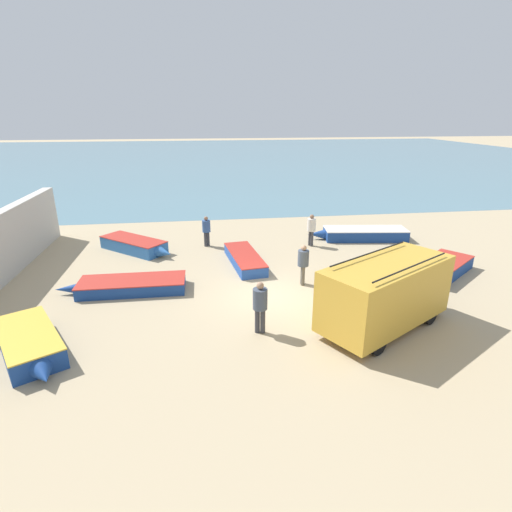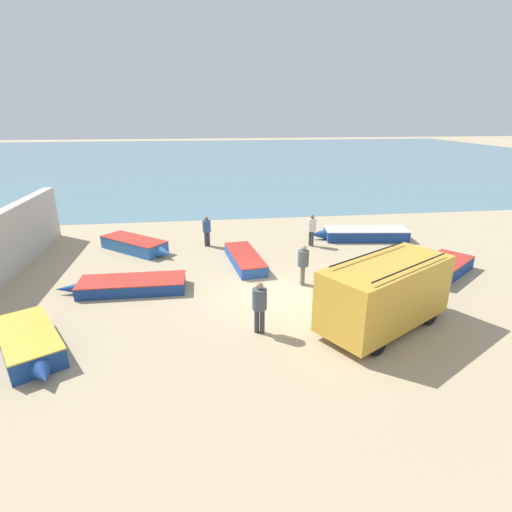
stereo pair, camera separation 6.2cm
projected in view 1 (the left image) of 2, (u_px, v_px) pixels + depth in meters
name	position (u px, v px, depth m)	size (l,w,h in m)	color
ground_plane	(272.00, 295.00, 15.66)	(200.00, 200.00, 0.00)	tan
sea_water	(215.00, 157.00, 64.09)	(120.00, 80.00, 0.01)	slate
parked_van	(386.00, 292.00, 12.96)	(5.10, 4.08, 2.43)	gold
fishing_rowboat_0	(129.00, 285.00, 15.97)	(5.06, 1.54, 0.49)	navy
fishing_rowboat_1	(136.00, 245.00, 20.54)	(4.00, 3.65, 0.64)	#2D66AD
fishing_rowboat_2	(30.00, 344.00, 11.78)	(2.89, 3.96, 0.65)	navy
fishing_rowboat_3	(244.00, 258.00, 18.95)	(1.71, 4.69, 0.51)	#234CA3
fishing_rowboat_4	(362.00, 234.00, 22.51)	(5.61, 2.10, 0.62)	navy
fishing_rowboat_5	(440.00, 269.00, 17.55)	(4.05, 3.41, 0.59)	navy
fisherman_0	(303.00, 261.00, 16.33)	(0.45, 0.45, 1.72)	#5B564C
fisherman_1	(206.00, 228.00, 21.12)	(0.43, 0.43, 1.63)	#38383D
fisherman_2	(311.00, 227.00, 21.14)	(0.45, 0.45, 1.72)	#38383D
fisherman_3	(260.00, 303.00, 12.68)	(0.47, 0.47, 1.79)	#38383D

